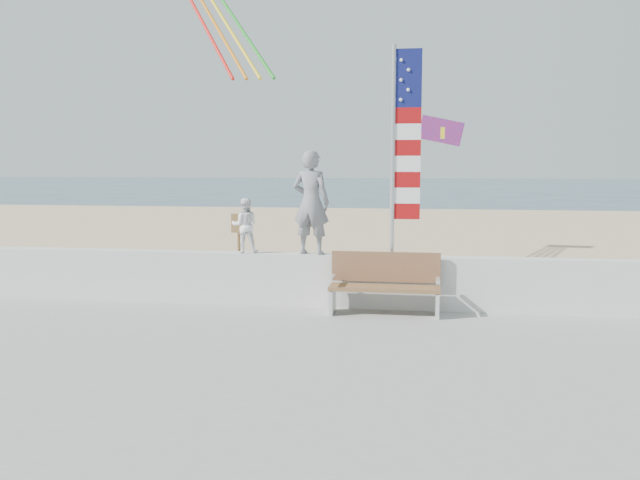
# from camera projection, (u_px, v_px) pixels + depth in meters

# --- Properties ---
(ground) EXTENTS (220.00, 220.00, 0.00)m
(ground) POSITION_uv_depth(u_px,v_px,m) (287.00, 346.00, 9.84)
(ground) COLOR #2F4D5F
(ground) RESTS_ON ground
(sand) EXTENTS (90.00, 40.00, 0.08)m
(sand) POSITION_uv_depth(u_px,v_px,m) (353.00, 258.00, 18.67)
(sand) COLOR #CDB088
(sand) RESTS_ON ground
(boardwalk) EXTENTS (50.00, 12.40, 0.10)m
(boardwalk) POSITION_uv_depth(u_px,v_px,m) (195.00, 453.00, 5.90)
(boardwalk) COLOR #9E9E99
(boardwalk) RESTS_ON sand
(seawall) EXTENTS (30.00, 0.35, 0.90)m
(seawall) POSITION_uv_depth(u_px,v_px,m) (310.00, 280.00, 11.73)
(seawall) COLOR silver
(seawall) RESTS_ON boardwalk
(adult) EXTENTS (0.72, 0.55, 1.79)m
(adult) POSITION_uv_depth(u_px,v_px,m) (311.00, 202.00, 11.58)
(adult) COLOR gray
(adult) RESTS_ON seawall
(child) EXTENTS (0.53, 0.46, 0.96)m
(child) POSITION_uv_depth(u_px,v_px,m) (245.00, 225.00, 11.81)
(child) COLOR white
(child) RESTS_ON seawall
(bench) EXTENTS (1.80, 0.57, 1.00)m
(bench) POSITION_uv_depth(u_px,v_px,m) (385.00, 283.00, 11.08)
(bench) COLOR brown
(bench) RESTS_ON boardwalk
(flag) EXTENTS (0.50, 0.08, 3.50)m
(flag) POSITION_uv_depth(u_px,v_px,m) (401.00, 142.00, 11.23)
(flag) COLOR silver
(flag) RESTS_ON seawall
(parafoil_kite) EXTENTS (0.94, 0.30, 0.64)m
(parafoil_kite) POSITION_uv_depth(u_px,v_px,m) (442.00, 131.00, 13.74)
(parafoil_kite) COLOR red
(parafoil_kite) RESTS_ON ground
(sign) EXTENTS (0.32, 0.07, 1.46)m
(sign) POSITION_uv_depth(u_px,v_px,m) (239.00, 240.00, 14.91)
(sign) COLOR olive
(sign) RESTS_ON sand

